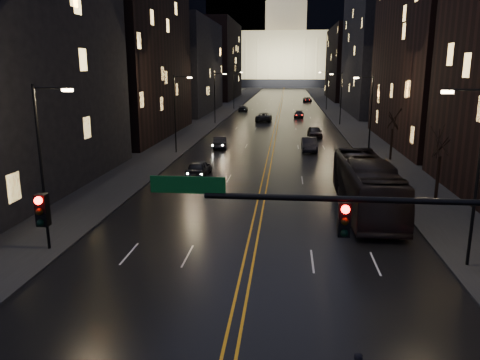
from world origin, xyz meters
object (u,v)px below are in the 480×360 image
(traffic_signal, at_px, (430,239))
(oncoming_car_b, at_px, (220,142))
(receding_car_a, at_px, (309,145))
(oncoming_car_a, at_px, (199,168))
(bus, at_px, (366,186))

(traffic_signal, relative_size, oncoming_car_b, 3.84)
(traffic_signal, xyz_separation_m, receding_car_a, (-1.37, 43.17, -4.29))
(oncoming_car_a, xyz_separation_m, receding_car_a, (10.73, 14.41, 0.05))
(oncoming_car_a, bearing_deg, receding_car_a, -124.28)
(bus, bearing_deg, receding_car_a, 96.04)
(traffic_signal, bearing_deg, bus, 85.61)
(traffic_signal, height_order, oncoming_car_a, traffic_signal)
(receding_car_a, bearing_deg, traffic_signal, -88.95)
(oncoming_car_a, bearing_deg, oncoming_car_b, -86.77)
(traffic_signal, height_order, bus, traffic_signal)
(traffic_signal, relative_size, receding_car_a, 3.49)
(traffic_signal, distance_m, oncoming_car_a, 31.50)
(bus, distance_m, receding_car_a, 24.15)
(traffic_signal, bearing_deg, oncoming_car_b, 105.55)
(traffic_signal, distance_m, bus, 19.54)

